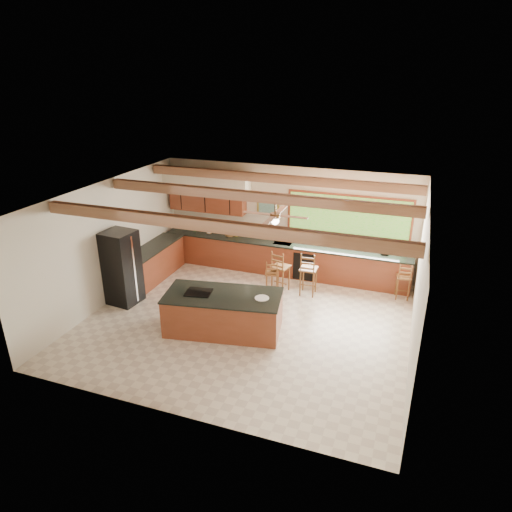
% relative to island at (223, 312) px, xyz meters
% --- Properties ---
extents(ground, '(7.20, 7.20, 0.00)m').
position_rel_island_xyz_m(ground, '(0.35, 0.48, -0.44)').
color(ground, beige).
rests_on(ground, ground).
extents(room_shell, '(7.27, 6.54, 3.02)m').
position_rel_island_xyz_m(room_shell, '(0.18, 1.14, 1.77)').
color(room_shell, beige).
rests_on(room_shell, ground).
extents(counter_run, '(7.12, 3.10, 1.25)m').
position_rel_island_xyz_m(counter_run, '(-0.47, 3.00, 0.02)').
color(counter_run, brown).
rests_on(counter_run, ground).
extents(island, '(2.70, 1.61, 0.90)m').
position_rel_island_xyz_m(island, '(0.00, 0.00, 0.00)').
color(island, brown).
rests_on(island, ground).
extents(refrigerator, '(0.79, 0.77, 1.85)m').
position_rel_island_xyz_m(refrigerator, '(-2.87, 0.41, 0.48)').
color(refrigerator, black).
rests_on(refrigerator, ground).
extents(bar_stool_a, '(0.41, 0.41, 0.94)m').
position_rel_island_xyz_m(bar_stool_a, '(0.45, 2.03, 0.11)').
color(bar_stool_a, brown).
rests_on(bar_stool_a, ground).
extents(bar_stool_b, '(0.50, 0.50, 1.16)m').
position_rel_island_xyz_m(bar_stool_b, '(0.63, 2.21, 0.24)').
color(bar_stool_b, brown).
rests_on(bar_stool_b, ground).
extents(bar_stool_c, '(0.43, 0.43, 1.18)m').
position_rel_island_xyz_m(bar_stool_c, '(1.35, 2.29, 0.25)').
color(bar_stool_c, brown).
rests_on(bar_stool_c, ground).
extents(bar_stool_d, '(0.39, 0.39, 0.97)m').
position_rel_island_xyz_m(bar_stool_d, '(3.65, 2.88, 0.13)').
color(bar_stool_d, brown).
rests_on(bar_stool_d, ground).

